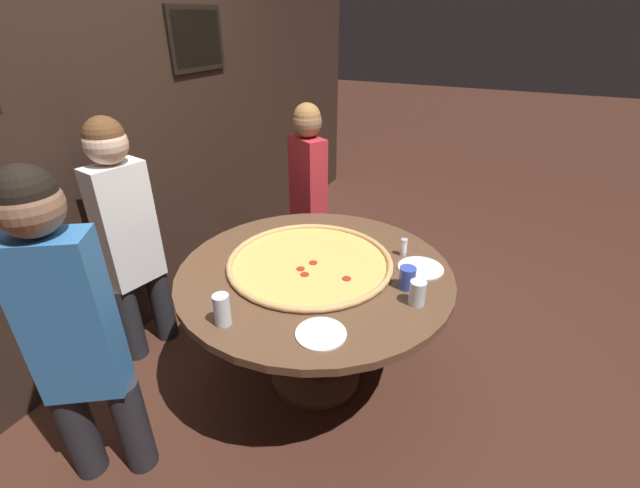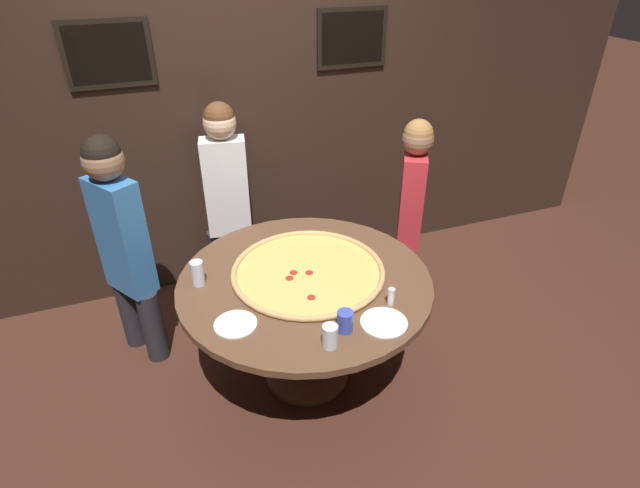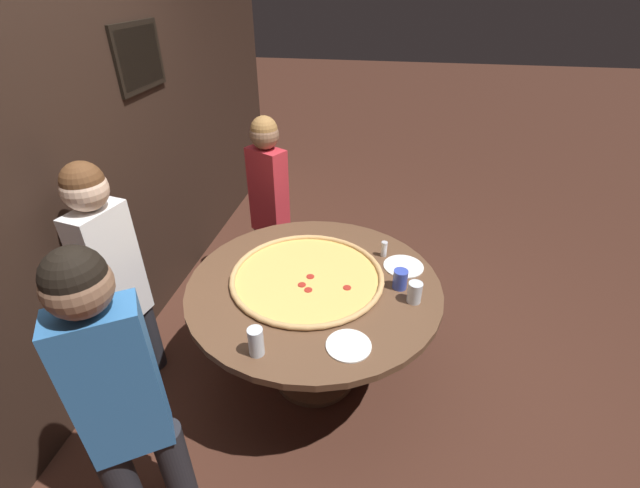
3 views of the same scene
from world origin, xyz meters
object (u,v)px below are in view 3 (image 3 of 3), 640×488
Objects in this scene: giant_pizza at (307,276)px; drink_cup_by_shaker at (400,279)px; diner_far_right at (112,272)px; white_plate_near_front at (403,266)px; dining_table at (314,304)px; white_plate_beside_cup at (349,346)px; diner_far_left at (269,195)px; diner_centre_back at (117,389)px; drink_cup_near_left at (415,292)px; condiment_shaker at (384,249)px; drink_cup_centre_back at (256,342)px.

drink_cup_by_shaker reaches higher than giant_pizza.
white_plate_near_front is at bearing 117.12° from diner_far_right.
dining_table is 1.63× the size of giant_pizza.
white_plate_beside_cup is 0.15× the size of diner_far_right.
white_plate_beside_cup is 0.15× the size of diner_far_left.
diner_far_right is (-0.25, 1.54, 0.03)m from drink_cup_by_shaker.
giant_pizza is 1.10m from diner_centre_back.
condiment_shaker is (0.40, 0.18, -0.01)m from drink_cup_near_left.
drink_cup_centre_back is (-0.59, 0.11, 0.06)m from giant_pizza.
dining_table is 12.85× the size of drink_cup_by_shaker.
drink_cup_near_left is at bearing -54.86° from drink_cup_centre_back.
drink_cup_by_shaker is 0.21m from white_plate_near_front.
diner_far_left reaches higher than white_plate_near_front.
diner_far_right reaches higher than white_plate_beside_cup.
diner_far_right reaches higher than drink_cup_by_shaker.
condiment_shaker reaches higher than white_plate_near_front.
condiment_shaker is at bearing -160.40° from diner_centre_back.
drink_cup_near_left is 0.08× the size of diner_far_left.
dining_table is 6.03× the size of white_plate_near_front.
diner_far_right is at bearing 106.10° from white_plate_near_front.
white_plate_near_front is (0.24, -0.49, 0.16)m from dining_table.
dining_table is 0.58m from drink_cup_near_left.
dining_table is 0.53m from white_plate_beside_cup.
drink_cup_by_shaker is at bearing -161.32° from condiment_shaker.
diner_far_right reaches higher than condiment_shaker.
drink_cup_by_shaker is at bearing -46.22° from drink_cup_centre_back.
dining_table is 1.02× the size of diner_far_left.
diner_centre_back reaches higher than white_plate_beside_cup.
diner_far_right reaches higher than drink_cup_near_left.
drink_cup_near_left reaches higher than white_plate_beside_cup.
white_plate_beside_cup is 0.72m from white_plate_near_front.
diner_far_left is at bearing 46.36° from drink_cup_near_left.
white_plate_near_front is at bearing -129.04° from condiment_shaker.
white_plate_beside_cup is at bearing 91.02° from diner_far_right.
diner_far_right is at bearing 99.26° from drink_cup_by_shaker.
dining_table is 0.51m from drink_cup_by_shaker.
white_plate_beside_cup is at bearing 176.51° from diner_centre_back.
diner_centre_back is at bearing 136.94° from white_plate_near_front.
drink_cup_near_left is 0.55× the size of white_plate_beside_cup.
diner_far_right is 1.29m from diner_far_left.
dining_table is 0.95× the size of diner_centre_back.
giant_pizza is 0.57m from white_plate_near_front.
diner_far_right is (0.23, 1.32, 0.08)m from white_plate_beside_cup.
drink_cup_centre_back reaches higher than condiment_shaker.
diner_far_left is (1.40, 0.77, 0.04)m from white_plate_beside_cup.
diner_far_right is 1.06× the size of diner_far_left.
white_plate_near_front is 1.63m from diner_far_right.
condiment_shaker is at bearing -30.27° from drink_cup_centre_back.
giant_pizza is at bearing -33.46° from diner_far_left.
diner_far_right is at bearing 110.87° from condiment_shaker.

